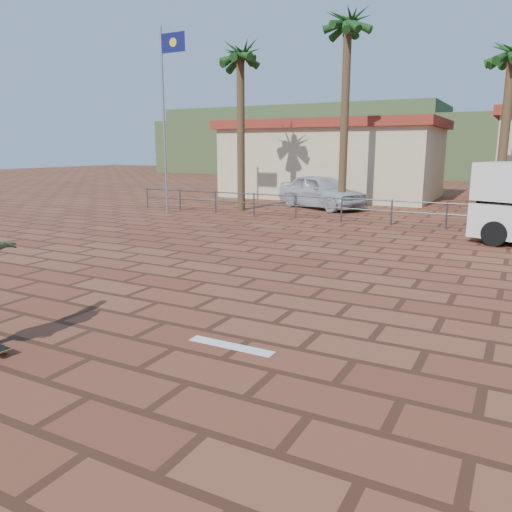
# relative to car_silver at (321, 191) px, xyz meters

# --- Properties ---
(ground) EXTENTS (120.00, 120.00, 0.00)m
(ground) POSITION_rel_car_silver_xyz_m (4.38, -16.00, -0.83)
(ground) COLOR brown
(ground) RESTS_ON ground
(paint_stripe) EXTENTS (1.40, 0.22, 0.01)m
(paint_stripe) POSITION_rel_car_silver_xyz_m (5.08, -17.20, -0.83)
(paint_stripe) COLOR white
(paint_stripe) RESTS_ON ground
(guardrail) EXTENTS (24.06, 0.06, 1.00)m
(guardrail) POSITION_rel_car_silver_xyz_m (4.38, -4.00, -0.15)
(guardrail) COLOR #47494F
(guardrail) RESTS_ON ground
(flagpole) EXTENTS (1.30, 0.10, 8.00)m
(flagpole) POSITION_rel_car_silver_xyz_m (-5.49, -5.00, 3.81)
(flagpole) COLOR gray
(flagpole) RESTS_ON ground
(palm_far_left) EXTENTS (2.40, 2.40, 8.25)m
(palm_far_left) POSITION_rel_car_silver_xyz_m (-3.12, -2.50, 6.00)
(palm_far_left) COLOR brown
(palm_far_left) RESTS_ON ground
(palm_left) EXTENTS (2.40, 2.40, 9.45)m
(palm_left) POSITION_rel_car_silver_xyz_m (1.38, -1.00, 7.12)
(palm_left) COLOR brown
(palm_left) RESTS_ON ground
(palm_center) EXTENTS (2.40, 2.40, 7.75)m
(palm_center) POSITION_rel_car_silver_xyz_m (7.88, -0.50, 5.53)
(palm_center) COLOR brown
(palm_center) RESTS_ON ground
(building_west) EXTENTS (12.60, 7.60, 4.50)m
(building_west) POSITION_rel_car_silver_xyz_m (-1.62, 6.00, 1.45)
(building_west) COLOR beige
(building_west) RESTS_ON ground
(hill_front) EXTENTS (70.00, 18.00, 6.00)m
(hill_front) POSITION_rel_car_silver_xyz_m (4.38, 34.00, 2.17)
(hill_front) COLOR #384C28
(hill_front) RESTS_ON ground
(hill_back) EXTENTS (35.00, 14.00, 8.00)m
(hill_back) POSITION_rel_car_silver_xyz_m (-17.62, 40.00, 3.17)
(hill_back) COLOR #384C28
(hill_back) RESTS_ON ground
(car_silver) EXTENTS (5.24, 3.92, 1.66)m
(car_silver) POSITION_rel_car_silver_xyz_m (0.00, 0.00, 0.00)
(car_silver) COLOR silver
(car_silver) RESTS_ON ground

